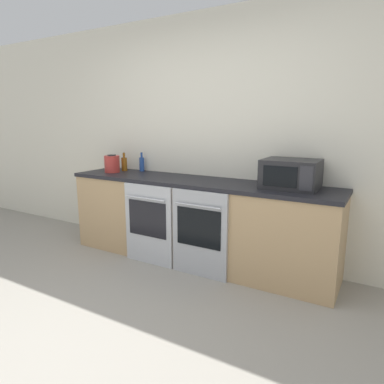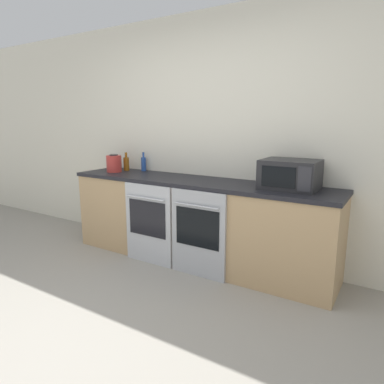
{
  "view_description": "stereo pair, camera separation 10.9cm",
  "coord_description": "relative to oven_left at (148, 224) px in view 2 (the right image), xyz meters",
  "views": [
    {
      "loc": [
        1.72,
        -1.41,
        1.48
      ],
      "look_at": [
        -0.04,
        1.62,
        0.75
      ],
      "focal_mm": 32.0,
      "sensor_mm": 36.0,
      "label": 1
    },
    {
      "loc": [
        1.81,
        -1.35,
        1.48
      ],
      "look_at": [
        -0.04,
        1.62,
        0.75
      ],
      "focal_mm": 32.0,
      "sensor_mm": 36.0,
      "label": 2
    }
  ],
  "objects": [
    {
      "name": "ground_plane",
      "position": [
        0.39,
        -1.31,
        -0.43
      ],
      "size": [
        16.0,
        16.0,
        0.0
      ],
      "primitive_type": "plane",
      "color": "gray"
    },
    {
      "name": "wall_back",
      "position": [
        0.39,
        0.63,
        0.87
      ],
      "size": [
        10.0,
        0.06,
        2.6
      ],
      "color": "silver",
      "rests_on": "ground_plane"
    },
    {
      "name": "counter_back",
      "position": [
        0.39,
        0.31,
        0.01
      ],
      "size": [
        2.92,
        0.61,
        0.89
      ],
      "color": "tan",
      "rests_on": "ground_plane"
    },
    {
      "name": "oven_left",
      "position": [
        0.0,
        0.0,
        0.0
      ],
      "size": [
        0.58,
        0.06,
        0.85
      ],
      "color": "#B7BABF",
      "rests_on": "ground_plane"
    },
    {
      "name": "oven_right",
      "position": [
        0.61,
        0.0,
        0.0
      ],
      "size": [
        0.58,
        0.06,
        0.85
      ],
      "color": "#A8AAAF",
      "rests_on": "ground_plane"
    },
    {
      "name": "microwave",
      "position": [
        1.35,
        0.36,
        0.59
      ],
      "size": [
        0.49,
        0.4,
        0.26
      ],
      "color": "#232326",
      "rests_on": "counter_back"
    },
    {
      "name": "bottle_amber",
      "position": [
        -0.69,
        0.45,
        0.54
      ],
      "size": [
        0.07,
        0.07,
        0.22
      ],
      "color": "#8C5114",
      "rests_on": "counter_back"
    },
    {
      "name": "bottle_blue",
      "position": [
        -0.49,
        0.53,
        0.54
      ],
      "size": [
        0.06,
        0.06,
        0.23
      ],
      "color": "#234793",
      "rests_on": "counter_back"
    },
    {
      "name": "kettle",
      "position": [
        -0.73,
        0.28,
        0.55
      ],
      "size": [
        0.18,
        0.18,
        0.21
      ],
      "color": "#B2332D",
      "rests_on": "counter_back"
    }
  ]
}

